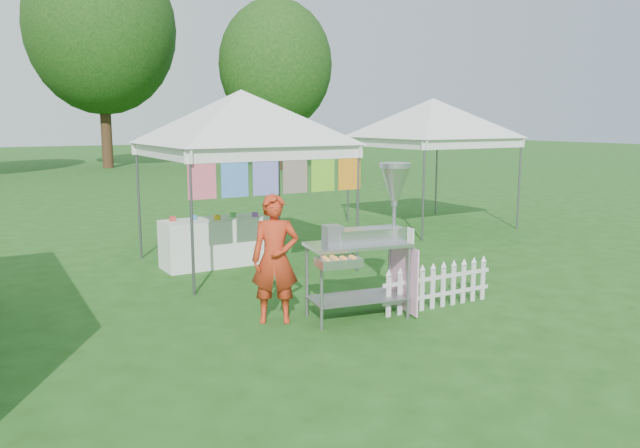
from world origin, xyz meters
TOP-DOWN VIEW (x-y plane):
  - ground at (0.00, 0.00)m, footprint 120.00×120.00m
  - canopy_main at (0.00, 3.49)m, footprint 4.24×4.24m
  - canopy_right at (5.50, 5.00)m, footprint 4.24×4.24m
  - tree_mid at (3.00, 28.00)m, footprint 7.60×7.60m
  - tree_right at (10.00, 22.00)m, footprint 5.60×5.60m
  - donut_cart at (0.22, -0.04)m, footprint 1.53×0.95m
  - vendor at (-0.95, 0.40)m, footprint 0.70×0.61m
  - picket_fence at (1.18, -0.19)m, footprint 1.80×0.06m
  - display_table at (-0.46, 3.70)m, footprint 1.80×0.70m

SIDE VIEW (x-z plane):
  - ground at x=0.00m, z-range 0.00..0.00m
  - picket_fence at x=1.18m, z-range 0.01..0.57m
  - display_table at x=-0.46m, z-range 0.00..0.82m
  - vendor at x=-0.95m, z-range 0.00..1.60m
  - donut_cart at x=0.22m, z-range 0.17..2.13m
  - canopy_main at x=0.00m, z-range 1.26..4.71m
  - canopy_right at x=5.50m, z-range 1.27..4.72m
  - tree_right at x=10.00m, z-range 0.97..9.39m
  - tree_mid at x=3.00m, z-range 1.38..12.90m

